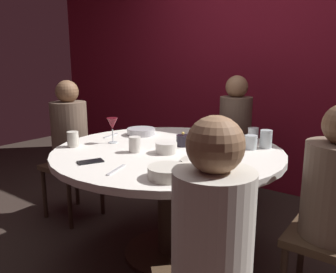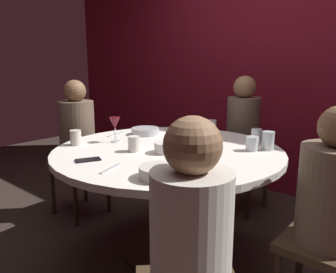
{
  "view_description": "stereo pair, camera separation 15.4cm",
  "coord_description": "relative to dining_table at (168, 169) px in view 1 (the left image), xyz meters",
  "views": [
    {
      "loc": [
        1.24,
        -1.69,
        1.3
      ],
      "look_at": [
        0.0,
        0.0,
        0.84
      ],
      "focal_mm": 35.57,
      "sensor_mm": 36.0,
      "label": 1
    },
    {
      "loc": [
        1.36,
        -1.59,
        1.3
      ],
      "look_at": [
        0.0,
        0.0,
        0.84
      ],
      "focal_mm": 35.57,
      "sensor_mm": 36.0,
      "label": 2
    }
  ],
  "objects": [
    {
      "name": "back_wall",
      "position": [
        0.0,
        1.65,
        0.68
      ],
      "size": [
        6.0,
        0.1,
        2.6
      ],
      "primitive_type": "cube",
      "color": "maroon",
      "rests_on": "ground"
    },
    {
      "name": "cup_by_left_diner",
      "position": [
        0.44,
        0.31,
        0.18
      ],
      "size": [
        0.08,
        0.08,
        0.09
      ],
      "primitive_type": "cylinder",
      "color": "silver",
      "rests_on": "dining_table"
    },
    {
      "name": "dinner_plate",
      "position": [
        0.32,
        -0.14,
        0.14
      ],
      "size": [
        0.21,
        0.21,
        0.01
      ],
      "primitive_type": "cylinder",
      "color": "beige",
      "rests_on": "dining_table"
    },
    {
      "name": "knife_near_plate",
      "position": [
        -0.58,
        0.05,
        0.14
      ],
      "size": [
        0.05,
        0.18,
        0.01
      ],
      "primitive_type": "cube",
      "rotation": [
        0.0,
        0.0,
        0.19
      ],
      "color": "#B7B7BC",
      "rests_on": "dining_table"
    },
    {
      "name": "seated_diner_front_right",
      "position": [
        0.73,
        -0.73,
        0.08
      ],
      "size": [
        0.57,
        0.57,
        1.13
      ],
      "rotation": [
        0.0,
        0.0,
        2.36
      ],
      "color": "#3F2D1E",
      "rests_on": "ground"
    },
    {
      "name": "bowl_salad_center",
      "position": [
        0.34,
        -0.46,
        0.17
      ],
      "size": [
        0.2,
        0.2,
        0.06
      ],
      "primitive_type": "cylinder",
      "color": "beige",
      "rests_on": "dining_table"
    },
    {
      "name": "ground_plane",
      "position": [
        0.0,
        0.0,
        -0.62
      ],
      "size": [
        8.0,
        8.0,
        0.0
      ],
      "primitive_type": "plane",
      "color": "#2D231E"
    },
    {
      "name": "cup_far_edge",
      "position": [
        -0.09,
        0.66,
        0.18
      ],
      "size": [
        0.06,
        0.06,
        0.09
      ],
      "primitive_type": "cylinder",
      "color": "silver",
      "rests_on": "dining_table"
    },
    {
      "name": "seated_diner_back",
      "position": [
        0.0,
        1.01,
        0.11
      ],
      "size": [
        0.4,
        0.4,
        1.2
      ],
      "rotation": [
        0.0,
        0.0,
        4.71
      ],
      "color": "#3F2D1E",
      "rests_on": "ground"
    },
    {
      "name": "cup_near_candle",
      "position": [
        -0.12,
        -0.19,
        0.19
      ],
      "size": [
        0.07,
        0.07,
        0.1
      ],
      "primitive_type": "cylinder",
      "color": "silver",
      "rests_on": "dining_table"
    },
    {
      "name": "bowl_serving_large",
      "position": [
        -0.42,
        0.22,
        0.16
      ],
      "size": [
        0.22,
        0.22,
        0.05
      ],
      "primitive_type": "cylinder",
      "color": "#B7B7BC",
      "rests_on": "dining_table"
    },
    {
      "name": "cup_beside_wine",
      "position": [
        0.37,
        0.5,
        0.19
      ],
      "size": [
        0.07,
        0.07,
        0.1
      ],
      "primitive_type": "cylinder",
      "color": "silver",
      "rests_on": "dining_table"
    },
    {
      "name": "cell_phone",
      "position": [
        -0.17,
        -0.5,
        0.14
      ],
      "size": [
        0.12,
        0.16,
        0.01
      ],
      "primitive_type": "cube",
      "rotation": [
        0.0,
        0.0,
        5.83
      ],
      "color": "black",
      "rests_on": "dining_table"
    },
    {
      "name": "cup_center_front",
      "position": [
        -0.54,
        -0.33,
        0.19
      ],
      "size": [
        0.07,
        0.07,
        0.1
      ],
      "primitive_type": "cylinder",
      "color": "beige",
      "rests_on": "dining_table"
    },
    {
      "name": "cup_by_right_diner",
      "position": [
        0.5,
        0.39,
        0.2
      ],
      "size": [
        0.08,
        0.08,
        0.12
      ],
      "primitive_type": "cylinder",
      "color": "silver",
      "rests_on": "dining_table"
    },
    {
      "name": "dining_table",
      "position": [
        0.0,
        0.0,
        0.0
      ],
      "size": [
        1.48,
        1.48,
        0.76
      ],
      "color": "silver",
      "rests_on": "ground"
    },
    {
      "name": "candle_holder",
      "position": [
        0.04,
        0.11,
        0.18
      ],
      "size": [
        0.09,
        0.09,
        0.1
      ],
      "color": "black",
      "rests_on": "dining_table"
    },
    {
      "name": "wine_glass",
      "position": [
        -0.4,
        -0.1,
        0.27
      ],
      "size": [
        0.08,
        0.08,
        0.18
      ],
      "color": "silver",
      "rests_on": "dining_table"
    },
    {
      "name": "fork_near_plate",
      "position": [
        0.05,
        -0.52,
        0.14
      ],
      "size": [
        0.07,
        0.18,
        0.01
      ],
      "primitive_type": "cube",
      "rotation": [
        0.0,
        0.0,
        0.29
      ],
      "color": "#B7B7BC",
      "rests_on": "dining_table"
    },
    {
      "name": "seated_diner_left",
      "position": [
        -1.01,
        0.0,
        0.1
      ],
      "size": [
        0.4,
        0.4,
        1.17
      ],
      "rotation": [
        0.0,
        0.0,
        6.28
      ],
      "color": "#3F2D1E",
      "rests_on": "ground"
    },
    {
      "name": "bowl_small_white",
      "position": [
        0.05,
        -0.09,
        0.17
      ],
      "size": [
        0.13,
        0.13,
        0.07
      ],
      "primitive_type": "cylinder",
      "color": "silver",
      "rests_on": "dining_table"
    }
  ]
}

